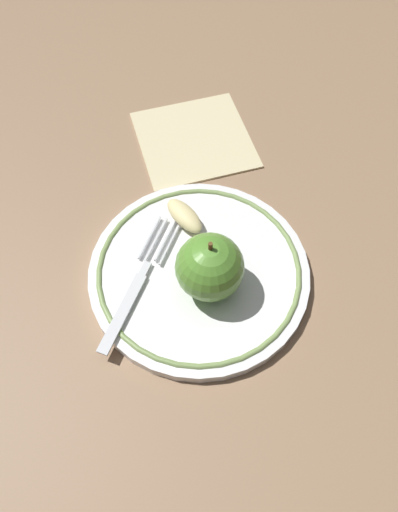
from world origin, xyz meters
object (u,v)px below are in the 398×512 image
apple_red_whole (210,267)px  apple_slice_front (184,216)px  plate (199,269)px  fork (136,285)px  napkin_folded (194,139)px

apple_red_whole → apple_slice_front: 0.09m
plate → fork: (-0.03, -0.06, 0.01)m
apple_slice_front → napkin_folded: apple_slice_front is taller
apple_red_whole → plate: bearing=160.6°
napkin_folded → apple_red_whole: bearing=-40.6°
plate → fork: bearing=-114.2°
plate → apple_slice_front: apple_slice_front is taller
fork → apple_red_whole: bearing=-66.8°
apple_slice_front → fork: bearing=-68.8°
apple_red_whole → apple_slice_front: size_ratio=1.43×
apple_slice_front → napkin_folded: (-0.09, 0.11, -0.02)m
apple_slice_front → fork: (0.03, -0.10, -0.01)m
apple_slice_front → napkin_folded: size_ratio=0.39×
fork → napkin_folded: 0.23m
plate → apple_red_whole: (0.02, -0.01, 0.04)m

